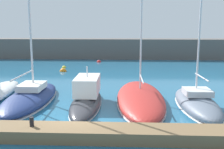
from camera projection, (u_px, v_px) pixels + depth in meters
ground_plane at (76, 125)px, 14.32m from camera, size 120.00×120.00×0.00m
dock_pier at (69, 133)px, 12.50m from camera, size 18.56×1.48×0.59m
breakwater_seawall at (109, 48)px, 42.55m from camera, size 108.00×3.66×3.06m
sailboat_navy_second at (31, 97)px, 18.48m from camera, size 2.84×8.50×15.87m
motorboat_charcoal_third at (87, 98)px, 17.71m from camera, size 1.98×7.17×2.81m
sailboat_red_fourth at (140, 98)px, 18.53m from camera, size 3.36×9.97×15.56m
sailboat_slate_fifth at (197, 102)px, 17.17m from camera, size 2.47×7.19×13.37m
mooring_buoy_yellow at (64, 68)px, 33.20m from camera, size 0.53×0.53×0.53m
mooring_buoy_orange at (63, 71)px, 30.62m from camera, size 0.76×0.76×0.76m
mooring_buoy_red at (99, 62)px, 38.18m from camera, size 0.60×0.60×0.60m
dock_bollard at (32, 122)px, 12.49m from camera, size 0.20×0.20×0.44m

